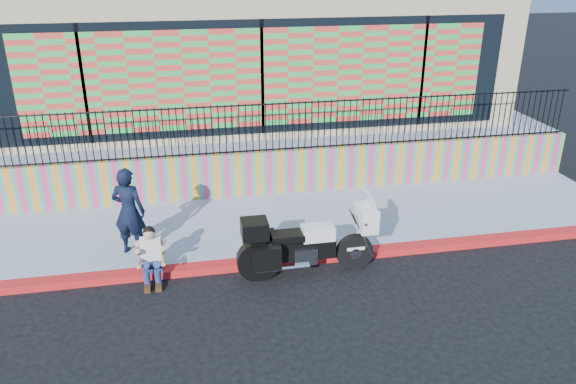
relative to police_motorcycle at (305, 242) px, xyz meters
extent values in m
plane|color=black|center=(-0.08, 0.43, -0.68)|extent=(90.00, 90.00, 0.00)
cube|color=red|center=(-0.08, 0.43, -0.60)|extent=(16.00, 0.30, 0.15)
cube|color=#9199AF|center=(-0.08, 2.08, -0.60)|extent=(16.00, 3.00, 0.15)
cube|color=#E23B6C|center=(-0.08, 3.68, 0.02)|extent=(16.00, 0.20, 1.10)
cube|color=#9199AF|center=(-0.08, 8.78, -0.05)|extent=(16.00, 10.00, 1.25)
cube|color=tan|center=(-0.08, 8.58, 2.57)|extent=(14.00, 8.00, 4.00)
cube|color=black|center=(-0.08, 4.56, 2.17)|extent=(12.60, 0.04, 2.80)
cube|color=#E44132|center=(-0.08, 4.53, 2.17)|extent=(11.48, 0.02, 2.40)
cylinder|color=black|center=(0.99, 0.00, -0.31)|extent=(0.73, 0.15, 0.73)
cylinder|color=black|center=(-0.89, 0.00, -0.31)|extent=(0.73, 0.15, 0.73)
cube|color=black|center=(0.05, 0.00, -0.13)|extent=(1.05, 0.31, 0.38)
cube|color=silver|center=(0.00, 0.00, -0.24)|extent=(0.44, 0.38, 0.33)
cube|color=white|center=(0.25, 0.00, 0.18)|extent=(0.61, 0.35, 0.26)
cube|color=black|center=(-0.34, 0.00, 0.16)|extent=(0.61, 0.38, 0.13)
cube|color=white|center=(1.19, 0.00, 0.40)|extent=(0.33, 0.57, 0.46)
cube|color=silver|center=(1.23, 0.00, 0.76)|extent=(0.20, 0.51, 0.37)
cube|color=black|center=(-0.94, 0.00, 0.37)|extent=(0.49, 0.46, 0.33)
cube|color=black|center=(-0.78, -0.33, -0.07)|extent=(0.53, 0.20, 0.44)
cube|color=black|center=(-0.78, 0.33, -0.07)|extent=(0.53, 0.20, 0.44)
cube|color=white|center=(0.99, 0.00, -0.20)|extent=(0.35, 0.18, 0.07)
imported|color=black|center=(-3.24, 1.22, 0.37)|extent=(0.76, 0.63, 1.80)
cube|color=navy|center=(-2.84, 0.44, -0.44)|extent=(0.36, 0.28, 0.18)
cube|color=white|center=(-2.84, 0.40, -0.09)|extent=(0.38, 0.27, 0.54)
sphere|color=tan|center=(-2.84, 0.36, 0.27)|extent=(0.21, 0.21, 0.21)
cube|color=#472814|center=(-2.94, 0.00, -0.63)|extent=(0.11, 0.26, 0.10)
cube|color=#472814|center=(-2.74, 0.00, -0.63)|extent=(0.11, 0.26, 0.10)
camera|label=1|loc=(-2.08, -9.08, 4.99)|focal=35.00mm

